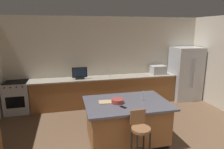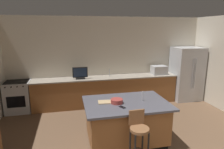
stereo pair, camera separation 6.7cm
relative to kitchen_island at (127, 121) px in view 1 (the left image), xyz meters
The scene contains 13 objects.
wall_back 2.76m from the kitchen_island, 87.02° to the left, with size 6.91×0.12×2.81m, color beige.
counter_back 2.22m from the kitchen_island, 89.69° to the left, with size 4.62×0.62×0.92m.
kitchen_island is the anchor object (origin of this frame).
refrigerator 3.55m from the kitchen_island, 37.20° to the left, with size 0.95×0.82×1.81m.
range_oven 3.46m from the kitchen_island, 140.17° to the left, with size 0.70×0.63×0.94m.
microwave 2.93m from the kitchen_island, 50.64° to the left, with size 0.48×0.36×0.29m, color #B7BABF.
tv_monitor 2.40m from the kitchen_island, 110.83° to the left, with size 0.46×0.16×0.36m.
sink_faucet_back 2.39m from the kitchen_island, 86.91° to the left, with size 0.02×0.02×0.24m, color #B2B2B7.
sink_faucet_island 0.66m from the kitchen_island, ahead, with size 0.02×0.02×0.22m, color #B2B2B7.
bar_stool_center 0.79m from the kitchen_island, 90.10° to the right, with size 0.34×0.34×1.02m.
fruit_bowl 0.53m from the kitchen_island, behind, with size 0.25×0.25×0.09m, color #993833.
cell_phone 0.54m from the kitchen_island, 122.21° to the right, with size 0.07×0.15×0.01m, color black.
cutting_board 0.64m from the kitchen_island, 169.01° to the left, with size 0.30×0.21×0.02m, color tan.
Camera 1 is at (-1.35, -1.35, 2.43)m, focal length 31.41 mm.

